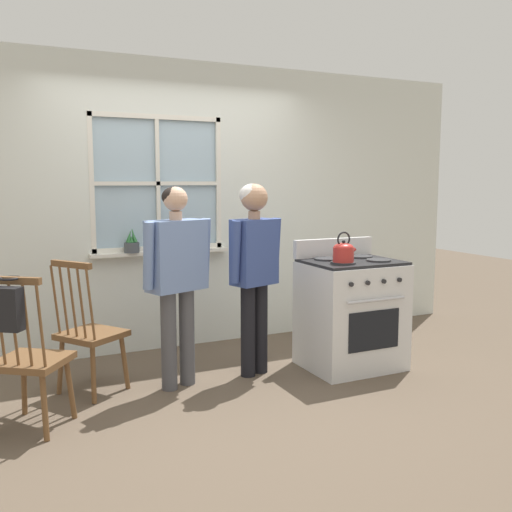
# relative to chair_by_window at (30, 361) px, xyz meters

# --- Properties ---
(ground_plane) EXTENTS (16.00, 16.00, 0.00)m
(ground_plane) POSITION_rel_chair_by_window_xyz_m (1.43, 0.01, -0.45)
(ground_plane) COLOR brown
(wall_back) EXTENTS (6.40, 0.16, 2.70)m
(wall_back) POSITION_rel_chair_by_window_xyz_m (1.44, 1.41, 0.88)
(wall_back) COLOR silver
(wall_back) RESTS_ON ground_plane
(chair_by_window) EXTENTS (0.57, 0.57, 1.02)m
(chair_by_window) POSITION_rel_chair_by_window_xyz_m (0.00, 0.00, 0.00)
(chair_by_window) COLOR brown
(chair_by_window) RESTS_ON ground_plane
(chair_near_wall) EXTENTS (0.57, 0.57, 1.02)m
(chair_near_wall) POSITION_rel_chair_by_window_xyz_m (0.45, 0.49, 0.00)
(chair_near_wall) COLOR brown
(chair_near_wall) RESTS_ON ground_plane
(person_elderly_left) EXTENTS (0.60, 0.35, 1.55)m
(person_elderly_left) POSITION_rel_chair_by_window_xyz_m (1.09, 0.33, 0.48)
(person_elderly_left) COLOR #4C4C51
(person_elderly_left) RESTS_ON ground_plane
(person_teen_center) EXTENTS (0.52, 0.31, 1.57)m
(person_teen_center) POSITION_rel_chair_by_window_xyz_m (1.74, 0.34, 0.51)
(person_teen_center) COLOR black
(person_teen_center) RESTS_ON ground_plane
(stove) EXTENTS (0.79, 0.68, 1.08)m
(stove) POSITION_rel_chair_by_window_xyz_m (2.57, 0.16, 0.02)
(stove) COLOR silver
(stove) RESTS_ON ground_plane
(kettle) EXTENTS (0.21, 0.17, 0.25)m
(kettle) POSITION_rel_chair_by_window_xyz_m (2.40, 0.03, 0.57)
(kettle) COLOR red
(kettle) RESTS_ON stove
(potted_plant) EXTENTS (0.14, 0.14, 0.23)m
(potted_plant) POSITION_rel_chair_by_window_xyz_m (0.98, 1.32, 0.57)
(potted_plant) COLOR #42474C
(potted_plant) RESTS_ON wall_back
(handbag) EXTENTS (0.25, 0.25, 0.31)m
(handbag) POSITION_rel_chair_by_window_xyz_m (-0.14, -0.19, 0.40)
(handbag) COLOR black
(handbag) RESTS_ON chair_by_window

